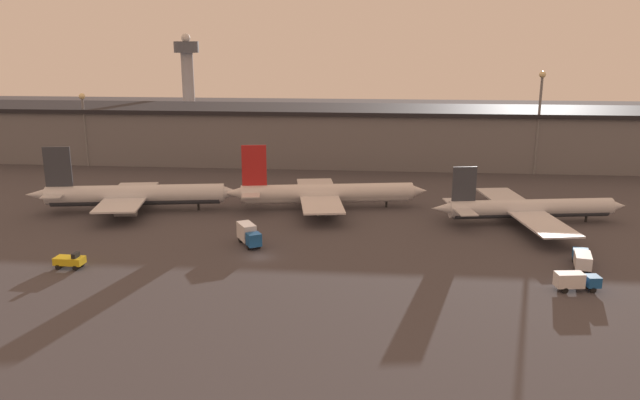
{
  "coord_description": "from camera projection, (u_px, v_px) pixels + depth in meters",
  "views": [
    {
      "loc": [
        19.87,
        -101.45,
        36.88
      ],
      "look_at": [
        8.89,
        17.61,
        6.0
      ],
      "focal_mm": 35.0,
      "sensor_mm": 36.0,
      "label": 1
    }
  ],
  "objects": [
    {
      "name": "airplane_1",
      "position": [
        325.0,
        193.0,
        139.28
      ],
      "size": [
        46.09,
        32.94,
        14.6
      ],
      "rotation": [
        0.0,
        0.0,
        0.17
      ],
      "color": "silver",
      "rests_on": "ground"
    },
    {
      "name": "terminal_building",
      "position": [
        312.0,
        134.0,
        192.1
      ],
      "size": [
        221.73,
        28.21,
        16.85
      ],
      "color": "slate",
      "rests_on": "ground"
    },
    {
      "name": "lamp_post_0",
      "position": [
        84.0,
        119.0,
        183.96
      ],
      "size": [
        1.8,
        1.8,
        21.62
      ],
      "color": "slate",
      "rests_on": "ground"
    },
    {
      "name": "airplane_2",
      "position": [
        528.0,
        209.0,
        128.15
      ],
      "size": [
        41.12,
        38.52,
        12.11
      ],
      "rotation": [
        0.0,
        0.0,
        0.17
      ],
      "color": "silver",
      "rests_on": "ground"
    },
    {
      "name": "control_tower",
      "position": [
        188.0,
        79.0,
        229.51
      ],
      "size": [
        9.0,
        9.0,
        38.97
      ],
      "color": "#99999E",
      "rests_on": "ground"
    },
    {
      "name": "ground",
      "position": [
        260.0,
        257.0,
        108.8
      ],
      "size": [
        600.0,
        600.0,
        0.0
      ],
      "primitive_type": "plane",
      "color": "#423F44"
    },
    {
      "name": "service_vehicle_0",
      "position": [
        248.0,
        234.0,
        114.83
      ],
      "size": [
        5.85,
        7.61,
        3.81
      ],
      "rotation": [
        0.0,
        0.0,
        -1.04
      ],
      "color": "#195199",
      "rests_on": "ground"
    },
    {
      "name": "airplane_0",
      "position": [
        134.0,
        195.0,
        136.95
      ],
      "size": [
        46.5,
        27.76,
        14.64
      ],
      "rotation": [
        0.0,
        0.0,
        0.17
      ],
      "color": "silver",
      "rests_on": "ground"
    },
    {
      "name": "service_vehicle_1",
      "position": [
        582.0,
        259.0,
        103.25
      ],
      "size": [
        4.1,
        8.13,
        2.82
      ],
      "rotation": [
        0.0,
        0.0,
        1.35
      ],
      "color": "#195199",
      "rests_on": "ground"
    },
    {
      "name": "service_vehicle_2",
      "position": [
        70.0,
        261.0,
        103.3
      ],
      "size": [
        4.89,
        2.64,
        2.72
      ],
      "rotation": [
        0.0,
        0.0,
        -0.05
      ],
      "color": "gold",
      "rests_on": "ground"
    },
    {
      "name": "lamp_post_1",
      "position": [
        539.0,
        111.0,
        171.39
      ],
      "size": [
        1.8,
        1.8,
        28.52
      ],
      "color": "slate",
      "rests_on": "ground"
    },
    {
      "name": "service_vehicle_3",
      "position": [
        576.0,
        281.0,
        93.85
      ],
      "size": [
        6.89,
        3.02,
        2.89
      ],
      "rotation": [
        0.0,
        0.0,
        0.13
      ],
      "color": "#195199",
      "rests_on": "ground"
    }
  ]
}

